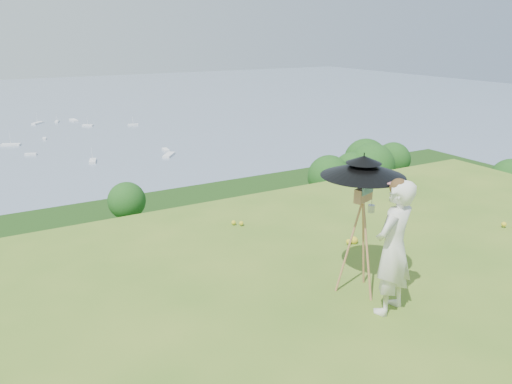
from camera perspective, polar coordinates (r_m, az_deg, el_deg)
shoreline_tier at (r=87.24m, az=-23.08°, el=-10.66°), size 170.00×28.00×8.00m
slope_trees at (r=42.23m, az=-19.63°, el=-9.34°), size 110.00×50.00×6.00m
harbor_town at (r=84.49m, az=-23.62°, el=-6.76°), size 110.00×22.00×5.00m
painter at (r=6.72m, az=15.43°, el=-6.15°), size 0.77×0.62×1.84m
field_easel at (r=7.13m, az=11.85°, el=-4.99°), size 0.83×0.83×1.71m
sun_umbrella at (r=6.86m, az=12.11°, el=1.81°), size 1.43×1.43×0.64m
painter_cap at (r=6.42m, az=16.06°, el=0.92°), size 0.28×0.31×0.10m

